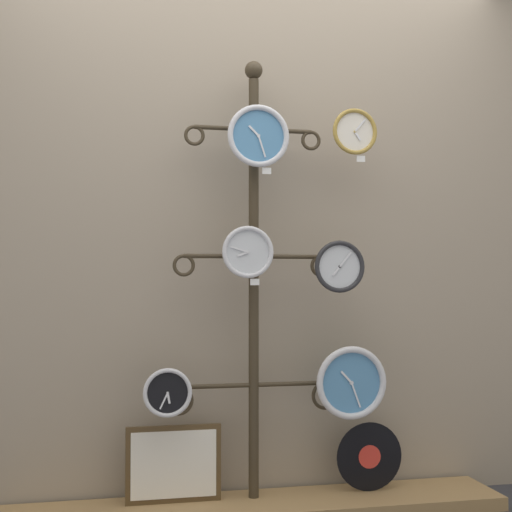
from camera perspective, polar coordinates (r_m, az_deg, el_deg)
name	(u,v)px	position (r m, az deg, el deg)	size (l,w,h in m)	color
shop_wall	(247,200)	(3.36, -0.75, 4.53)	(4.40, 0.04, 2.80)	gray
low_shelf	(256,508)	(3.28, 0.04, -19.54)	(2.20, 0.36, 0.06)	#9E7A4C
display_stand	(254,353)	(3.20, -0.19, -7.76)	(0.80, 0.41, 2.01)	#382D1E
clock_top_center	(258,136)	(3.15, 0.18, 9.57)	(0.28, 0.04, 0.28)	#4C84B2
clock_top_right	(354,132)	(3.30, 7.88, 9.81)	(0.21, 0.04, 0.21)	silver
clock_middle_center	(248,252)	(3.08, -0.67, 0.32)	(0.23, 0.04, 0.23)	silver
clock_middle_right	(339,267)	(3.20, 6.68, -0.85)	(0.23, 0.04, 0.23)	silver
clock_bottom_left	(167,393)	(3.06, -7.10, -10.79)	(0.21, 0.04, 0.21)	black
clock_bottom_right	(351,383)	(3.23, 7.62, -10.02)	(0.32, 0.04, 0.32)	#4C84B2
vinyl_record	(369,457)	(3.41, 9.06, -15.57)	(0.31, 0.01, 0.31)	black
picture_frame	(174,464)	(3.22, -6.61, -16.20)	(0.41, 0.02, 0.33)	#4C381E
price_tag_upper	(267,171)	(3.13, 0.86, 6.83)	(0.04, 0.00, 0.03)	white
price_tag_mid	(361,159)	(3.29, 8.39, 7.71)	(0.04, 0.00, 0.03)	white
price_tag_lower	(255,282)	(3.08, -0.10, -2.09)	(0.04, 0.00, 0.03)	white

